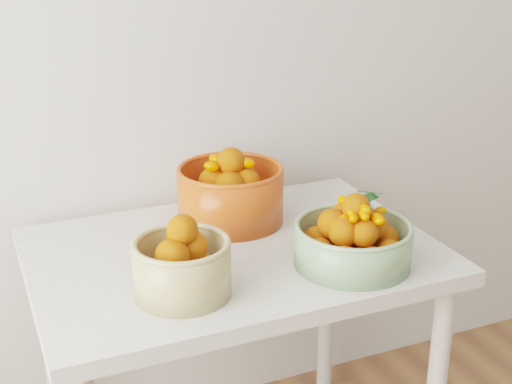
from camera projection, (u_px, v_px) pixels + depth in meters
table at (234, 282)px, 1.82m from camera, size 1.00×0.70×0.75m
bowl_cream at (182, 265)px, 1.55m from camera, size 0.28×0.28×0.19m
bowl_green at (353, 240)px, 1.68m from camera, size 0.37×0.37×0.18m
bowl_orange at (230, 193)px, 1.92m from camera, size 0.35×0.35×0.21m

